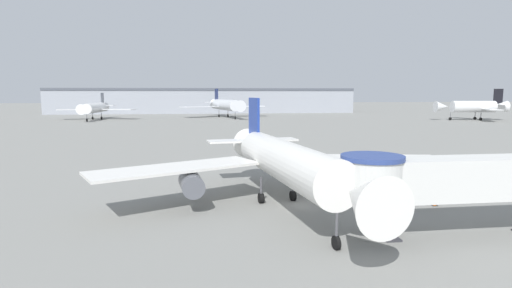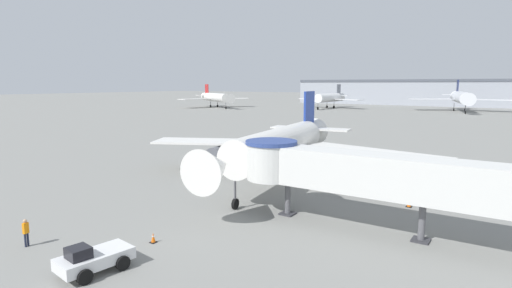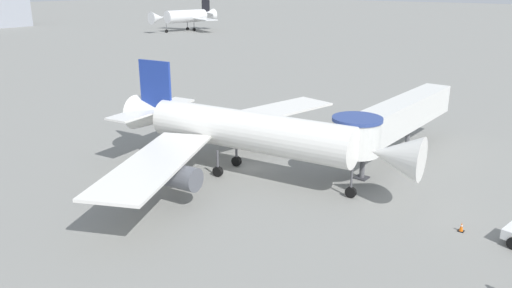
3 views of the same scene
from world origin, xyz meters
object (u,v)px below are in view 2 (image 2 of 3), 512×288
at_px(background_jet_red_tail, 216,97).
at_px(background_jet_gray_tail, 329,98).
at_px(traffic_cone_near_nose, 153,238).
at_px(background_jet_navy_tail, 461,98).
at_px(pushback_tug_white, 93,259).
at_px(main_airplane, 281,145).
at_px(jet_bridge, 358,172).
at_px(traffic_cone_starboard_wing, 409,203).
at_px(ground_crew_marshaller, 26,231).

bearing_deg(background_jet_red_tail, background_jet_gray_tail, -32.35).
relative_size(traffic_cone_near_nose, background_jet_navy_tail, 0.02).
height_order(pushback_tug_white, background_jet_gray_tail, background_jet_gray_tail).
height_order(main_airplane, background_jet_gray_tail, background_jet_gray_tail).
relative_size(main_airplane, background_jet_gray_tail, 1.12).
bearing_deg(pushback_tug_white, main_airplane, 101.93).
bearing_deg(main_airplane, jet_bridge, -45.84).
distance_m(main_airplane, background_jet_navy_tail, 131.05).
relative_size(traffic_cone_starboard_wing, ground_crew_marshaller, 0.43).
height_order(jet_bridge, background_jet_navy_tail, background_jet_navy_tail).
bearing_deg(main_airplane, ground_crew_marshaller, -110.52).
relative_size(main_airplane, jet_bridge, 1.54).
height_order(main_airplane, ground_crew_marshaller, main_airplane).
xyz_separation_m(traffic_cone_near_nose, background_jet_gray_tail, (-47.95, 140.20, 4.10)).
bearing_deg(background_jet_navy_tail, jet_bridge, -99.13).
relative_size(traffic_cone_starboard_wing, traffic_cone_near_nose, 1.16).
distance_m(jet_bridge, background_jet_gray_tail, 142.73).
xyz_separation_m(jet_bridge, background_jet_navy_tail, (-9.38, 139.69, 1.06)).
bearing_deg(pushback_tug_white, background_jet_gray_tail, 116.55).
bearing_deg(traffic_cone_starboard_wing, background_jet_gray_tail, 115.99).
relative_size(traffic_cone_near_nose, background_jet_gray_tail, 0.02).
height_order(background_jet_gray_tail, background_jet_navy_tail, background_jet_navy_tail).
bearing_deg(ground_crew_marshaller, pushback_tug_white, 79.38).
bearing_deg(background_jet_navy_tail, background_jet_gray_tail, 177.84).
relative_size(jet_bridge, background_jet_navy_tail, 0.56).
bearing_deg(background_jet_red_tail, background_jet_navy_tail, -40.73).
height_order(jet_bridge, ground_crew_marshaller, jet_bridge).
bearing_deg(ground_crew_marshaller, background_jet_navy_tail, 164.91).
height_order(pushback_tug_white, traffic_cone_near_nose, pushback_tug_white).
bearing_deg(pushback_tug_white, traffic_cone_starboard_wing, 69.75).
distance_m(background_jet_navy_tail, background_jet_red_tail, 96.80).
distance_m(main_airplane, traffic_cone_near_nose, 18.86).
xyz_separation_m(traffic_cone_starboard_wing, background_jet_gray_tail, (-60.04, 123.15, 4.05)).
distance_m(main_airplane, background_jet_gray_tail, 130.42).
height_order(traffic_cone_near_nose, ground_crew_marshaller, ground_crew_marshaller).
bearing_deg(ground_crew_marshaller, traffic_cone_starboard_wing, 127.60).
distance_m(traffic_cone_near_nose, background_jet_navy_tail, 149.58).
bearing_deg(main_airplane, background_jet_navy_tail, 80.91).
distance_m(background_jet_gray_tail, background_jet_red_tail, 48.26).
bearing_deg(jet_bridge, traffic_cone_near_nose, -136.19).
xyz_separation_m(traffic_cone_near_nose, background_jet_navy_tail, (0.73, 149.50, 4.84)).
distance_m(traffic_cone_starboard_wing, traffic_cone_near_nose, 20.90).
xyz_separation_m(ground_crew_marshaller, background_jet_red_tail, (-84.61, 122.88, 3.38)).
bearing_deg(background_jet_navy_tail, main_airplane, -103.79).
xyz_separation_m(background_jet_navy_tail, background_jet_red_tail, (-91.54, -31.46, -0.73)).
height_order(traffic_cone_starboard_wing, background_jet_gray_tail, background_jet_gray_tail).
distance_m(traffic_cone_near_nose, ground_crew_marshaller, 7.91).
relative_size(traffic_cone_near_nose, ground_crew_marshaller, 0.37).
xyz_separation_m(main_airplane, pushback_tug_white, (1.55, -23.09, -3.18)).
bearing_deg(traffic_cone_near_nose, pushback_tug_white, -85.05).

